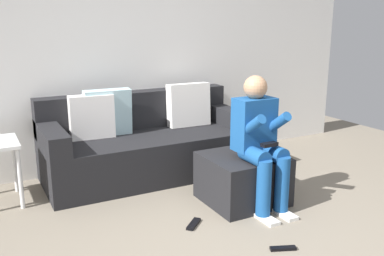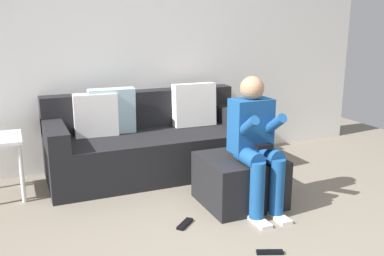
% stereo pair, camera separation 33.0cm
% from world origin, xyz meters
% --- Properties ---
extents(wall_back, '(5.70, 0.10, 2.74)m').
position_xyz_m(wall_back, '(0.00, 2.44, 1.37)').
color(wall_back, white).
rests_on(wall_back, ground_plane).
extents(couch_sectional, '(2.08, 0.88, 0.90)m').
position_xyz_m(couch_sectional, '(-0.03, 2.01, 0.33)').
color(couch_sectional, black).
rests_on(couch_sectional, ground_plane).
extents(ottoman, '(0.65, 0.62, 0.42)m').
position_xyz_m(ottoman, '(0.46, 0.96, 0.21)').
color(ottoman, black).
rests_on(ottoman, ground_plane).
extents(person_seated, '(0.34, 0.56, 1.13)m').
position_xyz_m(person_seated, '(0.51, 0.79, 0.62)').
color(person_seated, '#194C8C').
rests_on(person_seated, ground_plane).
extents(remote_near_ottoman, '(0.19, 0.11, 0.02)m').
position_xyz_m(remote_near_ottoman, '(0.24, 0.13, 0.01)').
color(remote_near_ottoman, black).
rests_on(remote_near_ottoman, ground_plane).
extents(remote_by_storage_bin, '(0.18, 0.17, 0.02)m').
position_xyz_m(remote_by_storage_bin, '(-0.14, 0.74, 0.01)').
color(remote_by_storage_bin, black).
rests_on(remote_by_storage_bin, ground_plane).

